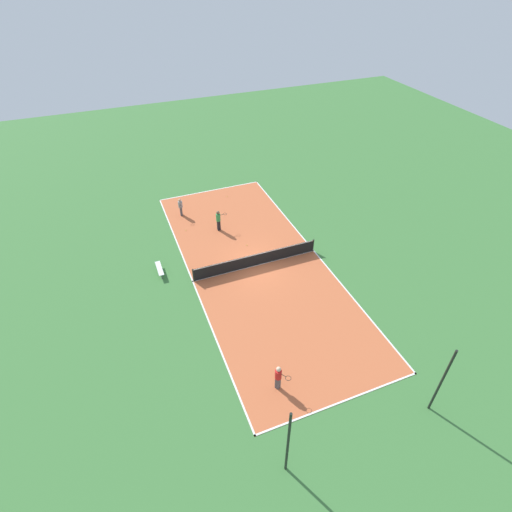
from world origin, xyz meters
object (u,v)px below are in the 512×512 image
tennis_net (256,259)px  tennis_ball_midcourt (186,230)px  player_far_green (218,219)px  tennis_ball_right_alley (227,196)px  fence_post_back_right (288,443)px  tennis_ball_left_sideline (247,245)px  player_coach_red (278,376)px  bench (160,269)px  player_baseline_gray (180,206)px  fence_post_back_left (442,381)px

tennis_net → tennis_ball_midcourt: size_ratio=139.92×
player_far_green → tennis_ball_right_alley: player_far_green is taller
fence_post_back_right → player_far_green: bearing=-98.6°
tennis_ball_left_sideline → player_coach_red: bearing=76.9°
bench → player_coach_red: size_ratio=0.95×
tennis_net → player_far_green: player_far_green is taller
player_baseline_gray → fence_post_back_left: size_ratio=0.34×
tennis_ball_left_sideline → fence_post_back_right: 17.14m
player_baseline_gray → player_coach_red: bearing=9.8°
fence_post_back_right → bench: bearing=-80.3°
bench → fence_post_back_left: fence_post_back_left is taller
player_far_green → tennis_ball_left_sideline: player_far_green is taller
player_far_green → player_baseline_gray: bearing=121.0°
player_coach_red → tennis_ball_midcourt: size_ratio=25.71×
player_far_green → player_coach_red: (1.53, 15.36, -0.05)m
tennis_net → player_coach_red: (2.69, 9.97, 0.46)m
fence_post_back_left → tennis_net: bearing=-73.7°
player_far_green → fence_post_back_right: (2.91, 19.31, 1.25)m
player_coach_red → player_far_green: bearing=140.8°
bench → player_baseline_gray: player_baseline_gray is taller
tennis_net → player_baseline_gray: size_ratio=5.91×
tennis_net → tennis_ball_right_alley: 10.39m
player_baseline_gray → fence_post_back_right: size_ratio=0.34×
bench → tennis_ball_left_sideline: bench is taller
tennis_net → fence_post_back_right: bearing=73.7°
bench → tennis_ball_midcourt: (-2.99, -4.52, -0.33)m
player_far_green → tennis_ball_midcourt: player_far_green is taller
bench → player_coach_red: (-4.06, 11.75, 0.64)m
bench → player_baseline_gray: bearing=155.1°
tennis_net → tennis_ball_left_sideline: (-0.23, -2.52, -0.52)m
tennis_ball_right_alley → fence_post_back_left: (-2.89, 24.24, 2.28)m
tennis_ball_right_alley → fence_post_back_left: 24.51m
player_coach_red → fence_post_back_left: size_ratio=0.37×
player_far_green → player_coach_red: 15.43m
player_far_green → player_coach_red: bearing=-99.9°
bench → fence_post_back_left: size_ratio=0.35×
player_coach_red → tennis_ball_left_sideline: bearing=133.3°
tennis_ball_midcourt → tennis_ball_left_sideline: bearing=136.4°
player_baseline_gray → tennis_ball_midcourt: player_baseline_gray is taller
tennis_net → tennis_ball_midcourt: 7.36m
player_coach_red → tennis_ball_midcourt: (1.07, -16.27, -0.98)m
player_far_green → player_baseline_gray: (2.37, -3.35, -0.14)m
player_baseline_gray → fence_post_back_left: fence_post_back_left is taller
tennis_ball_left_sideline → fence_post_back_right: (4.29, 16.44, 2.28)m
fence_post_back_left → bench: bearing=-55.4°
tennis_ball_right_alley → fence_post_back_left: bearing=96.8°
bench → tennis_ball_midcourt: size_ratio=24.36×
bench → tennis_ball_midcourt: 5.43m
fence_post_back_left → player_baseline_gray: bearing=-71.5°
tennis_net → player_baseline_gray: player_baseline_gray is taller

